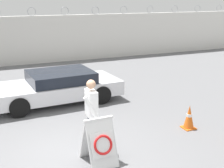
% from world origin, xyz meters
% --- Properties ---
extents(ground_plane, '(90.00, 90.00, 0.00)m').
position_xyz_m(ground_plane, '(0.00, 0.00, 0.00)').
color(ground_plane, slate).
extents(perimeter_wall, '(36.00, 0.30, 3.11)m').
position_xyz_m(perimeter_wall, '(0.00, 11.15, 1.34)').
color(perimeter_wall, silver).
rests_on(perimeter_wall, ground_plane).
extents(barricade_sign, '(0.70, 0.86, 1.10)m').
position_xyz_m(barricade_sign, '(0.37, -0.55, 0.55)').
color(barricade_sign, white).
rests_on(barricade_sign, ground_plane).
extents(security_guard, '(0.41, 0.64, 1.79)m').
position_xyz_m(security_guard, '(0.46, 0.25, 1.00)').
color(security_guard, '#232838').
rests_on(security_guard, ground_plane).
extents(traffic_cone_far, '(0.36, 0.36, 0.70)m').
position_xyz_m(traffic_cone_far, '(3.45, 0.26, 0.35)').
color(traffic_cone_far, orange).
rests_on(traffic_cone_far, ground_plane).
extents(parked_car_rear_sedan, '(4.73, 2.22, 1.12)m').
position_xyz_m(parked_car_rear_sedan, '(0.49, 4.09, 0.58)').
color(parked_car_rear_sedan, black).
rests_on(parked_car_rear_sedan, ground_plane).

